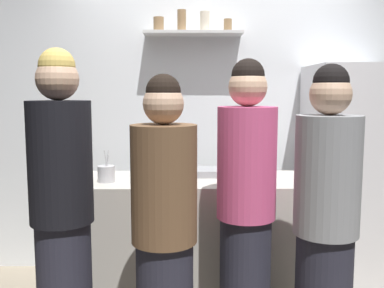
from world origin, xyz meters
TOP-DOWN VIEW (x-y plane):
  - back_wall_assembly at (-0.00, 1.25)m, footprint 4.80×0.32m
  - refrigerator at (1.06, 0.85)m, footprint 0.66×0.69m
  - counter at (-0.19, 0.53)m, footprint 1.61×0.65m
  - baking_pan at (-0.17, 0.65)m, footprint 0.34×0.24m
  - utensil_holder at (-0.78, 0.43)m, footprint 0.12×0.12m
  - wine_bottle_pale_glass at (-0.55, 0.41)m, footprint 0.06×0.06m
  - wine_bottle_dark_glass at (-0.42, 0.71)m, footprint 0.07×0.07m
  - wine_bottle_amber_glass at (-0.44, 0.55)m, footprint 0.08×0.08m
  - water_bottle_plastic at (0.11, 0.78)m, footprint 0.10×0.10m
  - person_brown_jacket at (-0.35, -0.32)m, footprint 0.34×0.34m
  - person_pink_top at (0.11, -0.05)m, footprint 0.34×0.34m
  - person_blonde at (-0.91, -0.19)m, footprint 0.34×0.34m
  - person_grey_hoodie at (0.50, -0.28)m, footprint 0.34×0.34m

SIDE VIEW (x-z plane):
  - counter at x=-0.19m, z-range 0.00..0.92m
  - person_brown_jacket at x=-0.35m, z-range -0.01..1.61m
  - person_grey_hoodie at x=0.50m, z-range -0.01..1.67m
  - person_pink_top at x=0.11m, z-range 0.00..1.72m
  - refrigerator at x=1.06m, z-range 0.00..1.74m
  - person_blonde at x=-0.91m, z-range 0.00..1.77m
  - baking_pan at x=-0.17m, z-range 0.92..0.97m
  - utensil_holder at x=-0.78m, z-range 0.87..1.09m
  - wine_bottle_pale_glass at x=-0.55m, z-range 0.88..1.18m
  - wine_bottle_dark_glass at x=-0.42m, z-range 0.88..1.18m
  - wine_bottle_amber_glass at x=-0.44m, z-range 0.88..1.19m
  - water_bottle_plastic at x=0.11m, z-range 0.91..1.16m
  - back_wall_assembly at x=0.00m, z-range 0.00..2.60m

